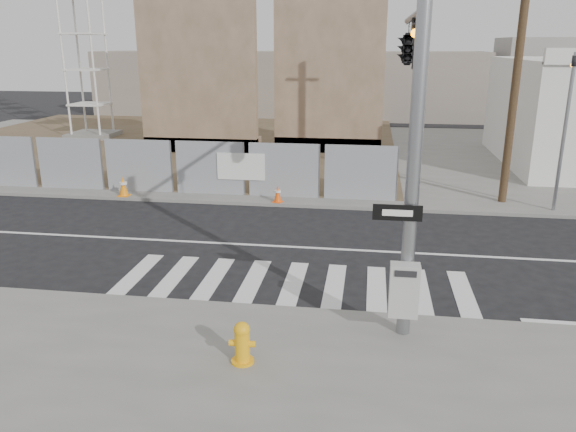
# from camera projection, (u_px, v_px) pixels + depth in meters

# --- Properties ---
(ground) EXTENTS (100.00, 100.00, 0.00)m
(ground) POSITION_uv_depth(u_px,v_px,m) (305.00, 248.00, 16.00)
(ground) COLOR black
(ground) RESTS_ON ground
(sidewalk_far) EXTENTS (50.00, 20.00, 0.12)m
(sidewalk_far) POSITION_uv_depth(u_px,v_px,m) (337.00, 154.00, 29.22)
(sidewalk_far) COLOR slate
(sidewalk_far) RESTS_ON ground
(signal_pole) EXTENTS (0.96, 5.87, 7.00)m
(signal_pole) POSITION_uv_depth(u_px,v_px,m) (409.00, 81.00, 12.31)
(signal_pole) COLOR gray
(signal_pole) RESTS_ON sidewalk_near
(far_signal_pole) EXTENTS (0.16, 0.20, 5.60)m
(far_signal_pole) POSITION_uv_depth(u_px,v_px,m) (567.00, 111.00, 18.20)
(far_signal_pole) COLOR gray
(far_signal_pole) RESTS_ON sidewalk_far
(chain_link_fence) EXTENTS (24.60, 0.04, 2.00)m
(chain_link_fence) POSITION_uv_depth(u_px,v_px,m) (65.00, 163.00, 21.80)
(chain_link_fence) COLOR gray
(chain_link_fence) RESTS_ON sidewalk_far
(concrete_wall_left) EXTENTS (6.00, 1.30, 8.00)m
(concrete_wall_left) POSITION_uv_depth(u_px,v_px,m) (199.00, 89.00, 28.35)
(concrete_wall_left) COLOR brown
(concrete_wall_left) RESTS_ON sidewalk_far
(concrete_wall_right) EXTENTS (5.50, 1.30, 8.00)m
(concrete_wall_right) POSITION_uv_depth(u_px,v_px,m) (329.00, 89.00, 28.39)
(concrete_wall_right) COLOR brown
(concrete_wall_right) RESTS_ON sidewalk_far
(utility_pole_right) EXTENTS (1.60, 0.28, 10.00)m
(utility_pole_right) POSITION_uv_depth(u_px,v_px,m) (519.00, 55.00, 18.76)
(utility_pole_right) COLOR #483521
(utility_pole_right) RESTS_ON sidewalk_far
(fire_hydrant) EXTENTS (0.49, 0.46, 0.79)m
(fire_hydrant) POSITION_uv_depth(u_px,v_px,m) (242.00, 343.00, 9.92)
(fire_hydrant) COLOR #F7A90D
(fire_hydrant) RESTS_ON sidewalk_near
(traffic_cone_b) EXTENTS (0.44, 0.44, 0.69)m
(traffic_cone_b) POSITION_uv_depth(u_px,v_px,m) (76.00, 177.00, 22.45)
(traffic_cone_b) COLOR orange
(traffic_cone_b) RESTS_ON sidewalk_far
(traffic_cone_c) EXTENTS (0.41, 0.41, 0.75)m
(traffic_cone_c) POSITION_uv_depth(u_px,v_px,m) (123.00, 186.00, 20.87)
(traffic_cone_c) COLOR orange
(traffic_cone_c) RESTS_ON sidewalk_far
(traffic_cone_d) EXTENTS (0.41, 0.41, 0.62)m
(traffic_cone_d) POSITION_uv_depth(u_px,v_px,m) (278.00, 194.00, 20.07)
(traffic_cone_d) COLOR #FF550D
(traffic_cone_d) RESTS_ON sidewalk_far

